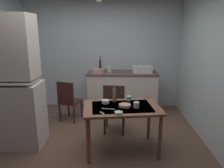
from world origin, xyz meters
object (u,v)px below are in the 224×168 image
chair_by_counter (69,100)px  glass_bottle (114,95)px  hutch_cabinet (10,87)px  chair_far_side (114,108)px  dining_table (122,112)px  teacup_mint (129,98)px  hand_pump (100,65)px  mixing_bowl_counter (98,71)px  sink_basin (142,69)px  serving_bowl_wide (118,113)px

chair_by_counter → glass_bottle: size_ratio=3.03×
hutch_cabinet → chair_far_side: (1.67, 0.44, -0.51)m
hutch_cabinet → glass_bottle: 1.69m
dining_table → teacup_mint: size_ratio=15.50×
hand_pump → chair_far_side: size_ratio=0.41×
mixing_bowl_counter → sink_basin: bearing=2.8°
chair_by_counter → dining_table: bearing=-46.1°
hutch_cabinet → chair_far_side: size_ratio=2.25×
hand_pump → teacup_mint: hand_pump is taller
hutch_cabinet → glass_bottle: (1.68, 0.07, -0.13)m
hand_pump → chair_far_side: (0.35, -1.24, -0.61)m
mixing_bowl_counter → teacup_mint: (0.65, -1.46, -0.18)m
chair_by_counter → mixing_bowl_counter: bearing=47.3°
glass_bottle → mixing_bowl_counter: bearing=104.9°
hutch_cabinet → teacup_mint: (1.92, 0.13, -0.21)m
serving_bowl_wide → glass_bottle: (-0.07, 0.54, 0.10)m
dining_table → chair_far_side: chair_far_side is taller
serving_bowl_wide → glass_bottle: 0.55m
hand_pump → mixing_bowl_counter: 0.17m
hutch_cabinet → chair_far_side: hutch_cabinet is taller
teacup_mint → serving_bowl_wide: bearing=-106.5°
dining_table → chair_far_side: (-0.13, 0.60, -0.16)m
hutch_cabinet → serving_bowl_wide: bearing=-14.9°
dining_table → chair_far_side: 0.63m
chair_by_counter → hand_pump: bearing=49.0°
hand_pump → glass_bottle: size_ratio=1.35×
dining_table → glass_bottle: (-0.12, 0.23, 0.22)m
glass_bottle → serving_bowl_wide: bearing=-83.0°
hutch_cabinet → chair_by_counter: size_ratio=2.45×
hand_pump → teacup_mint: (0.59, -1.55, -0.31)m
dining_table → teacup_mint: bearing=67.5°
hand_pump → chair_by_counter: bearing=-131.0°
mixing_bowl_counter → chair_by_counter: 0.98m
glass_bottle → sink_basin: bearing=68.3°
hutch_cabinet → chair_by_counter: bearing=53.9°
teacup_mint → hutch_cabinet: bearing=-176.2°
sink_basin → dining_table: bearing=-105.6°
sink_basin → dining_table: sink_basin is taller
hutch_cabinet → teacup_mint: size_ratio=26.47×
hutch_cabinet → serving_bowl_wide: (1.74, -0.47, -0.24)m
sink_basin → serving_bowl_wide: size_ratio=3.75×
teacup_mint → dining_table: bearing=-112.5°
chair_far_side → chair_by_counter: 1.10m
chair_by_counter → serving_bowl_wide: (1.04, -1.44, 0.31)m
hand_pump → dining_table: size_ratio=0.31×
hutch_cabinet → teacup_mint: 1.94m
hutch_cabinet → mixing_bowl_counter: size_ratio=7.69×
hutch_cabinet → chair_far_side: 1.80m
mixing_bowl_counter → hand_pump: bearing=61.7°
glass_bottle → hand_pump: bearing=102.3°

